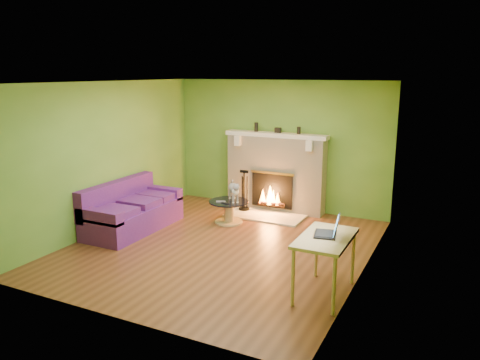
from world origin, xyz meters
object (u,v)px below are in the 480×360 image
object	(u,v)px
sofa	(131,211)
coffee_table	(229,210)
cat	(234,191)
desk	(325,244)

from	to	relation	value
sofa	coffee_table	distance (m)	1.77
sofa	coffee_table	xyz separation A→B (m)	(1.40, 1.09, -0.09)
sofa	cat	xyz separation A→B (m)	(1.48, 1.14, 0.28)
coffee_table	desk	xyz separation A→B (m)	(2.41, -2.02, 0.44)
coffee_table	cat	size ratio (longest dim) A/B	1.18
desk	sofa	bearing A→B (deg)	166.17
sofa	coffee_table	size ratio (longest dim) A/B	2.57
desk	cat	world-z (taller)	cat
desk	cat	size ratio (longest dim) A/B	1.66
cat	sofa	bearing A→B (deg)	179.96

